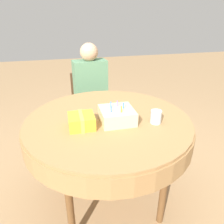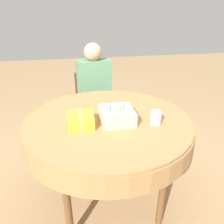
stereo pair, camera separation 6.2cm
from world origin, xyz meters
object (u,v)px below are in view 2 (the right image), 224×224
(chair, at_px, (94,106))
(person, at_px, (94,89))
(birthday_cake, at_px, (117,115))
(drinking_glass, at_px, (156,118))
(gift_box, at_px, (81,121))

(chair, xyz_separation_m, person, (0.01, -0.09, 0.24))
(birthday_cake, bearing_deg, person, 93.19)
(drinking_glass, bearing_deg, person, 106.96)
(person, height_order, gift_box, person)
(chair, height_order, person, person)
(drinking_glass, bearing_deg, gift_box, 173.40)
(chair, bearing_deg, drinking_glass, -79.62)
(birthday_cake, xyz_separation_m, drinking_glass, (0.26, -0.08, -0.00))
(chair, relative_size, drinking_glass, 8.97)
(person, bearing_deg, birthday_cake, -92.56)
(birthday_cake, bearing_deg, gift_box, -175.11)
(person, bearing_deg, gift_box, -107.44)
(birthday_cake, distance_m, drinking_glass, 0.27)
(birthday_cake, bearing_deg, chair, 93.40)
(person, height_order, birthday_cake, person)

